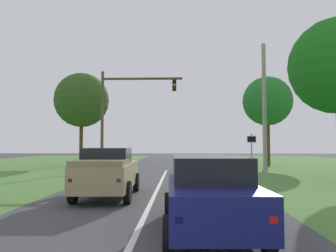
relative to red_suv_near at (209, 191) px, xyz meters
name	(u,v)px	position (x,y,z in m)	size (l,w,h in m)	color
ground_plane	(158,187)	(-1.71, 8.21, -0.95)	(120.00, 120.00, 0.00)	#424244
red_suv_near	(209,191)	(0.00, 0.00, 0.00)	(2.25, 4.91, 1.79)	navy
pickup_truck_lead	(108,172)	(-3.51, 5.09, 0.04)	(2.26, 5.14, 1.94)	tan
traffic_light	(122,106)	(-5.25, 18.59, 4.22)	(6.57, 0.40, 7.96)	brown
keep_moving_sign	(252,149)	(3.94, 13.49, 0.80)	(0.60, 0.09, 2.75)	gray
oak_tree_right	(267,101)	(7.89, 24.50, 5.29)	(4.75, 4.75, 8.64)	#4C351E
utility_pole_right	(264,108)	(5.25, 15.32, 3.61)	(0.28, 0.28, 9.13)	#9E998E
extra_tree_2	(82,100)	(-10.55, 25.41, 5.58)	(5.48, 5.48, 9.29)	#4C351E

